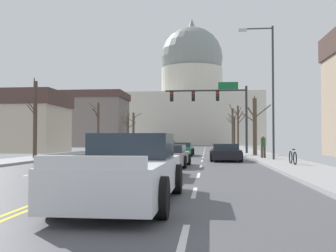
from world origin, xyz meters
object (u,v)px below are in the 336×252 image
signal_gantry (217,102)px  street_lamp_right (269,81)px  bicycle_parked (293,158)px  pickup_truck_near_04 (128,171)px  sedan_oncoming_00 (134,146)px  sedan_oncoming_01 (169,145)px  sedan_near_03 (149,163)px  sedan_near_00 (182,149)px  sedan_near_01 (225,152)px  pedestrian_00 (263,145)px  sedan_near_02 (171,156)px

signal_gantry → street_lamp_right: bearing=-74.7°
bicycle_parked → pickup_truck_near_04: bearing=-117.6°
sedan_oncoming_00 → sedan_oncoming_01: 10.83m
sedan_near_03 → pickup_truck_near_04: (0.39, -5.95, 0.19)m
sedan_near_00 → sedan_near_03: bearing=-90.1°
signal_gantry → sedan_near_01: bearing=-88.3°
signal_gantry → pedestrian_00: signal_gantry is taller
sedan_near_00 → sedan_near_03: same height
pickup_truck_near_04 → sedan_oncoming_01: bearing=94.5°
signal_gantry → bicycle_parked: bearing=-77.3°
sedan_near_01 → bicycle_parked: (3.34, -5.45, -0.07)m
sedan_near_00 → sedan_near_02: bearing=-88.8°
signal_gantry → sedan_oncoming_01: (-6.60, 19.86, -4.48)m
sedan_near_02 → sedan_near_03: 5.96m
sedan_near_01 → sedan_near_02: (-3.21, -5.93, 0.00)m
signal_gantry → sedan_near_00: bearing=-134.7°
signal_gantry → sedan_near_03: signal_gantry is taller
sedan_near_01 → sedan_near_02: 6.75m
sedan_oncoming_01 → bicycle_parked: 37.44m
sedan_near_03 → pedestrian_00: 14.77m
sedan_oncoming_01 → pedestrian_00: pedestrian_00 is taller
street_lamp_right → sedan_near_03: bearing=-119.8°
sedan_near_02 → sedan_near_03: sedan_near_02 is taller
sedan_near_01 → bicycle_parked: size_ratio=2.63×
signal_gantry → sedan_near_01: size_ratio=1.70×
pickup_truck_near_04 → signal_gantry: bearing=84.4°
sedan_near_00 → pickup_truck_near_04: (0.37, -25.32, 0.17)m
signal_gantry → sedan_near_00: size_ratio=1.68×
pickup_truck_near_04 → sedan_oncoming_01: 48.54m
sedan_near_00 → sedan_oncoming_00: sedan_oncoming_00 is taller
bicycle_parked → sedan_near_01: bearing=121.5°
street_lamp_right → sedan_near_02: street_lamp_right is taller
sedan_oncoming_00 → signal_gantry: bearing=-44.1°
sedan_oncoming_01 → sedan_near_02: bearing=-84.2°
sedan_near_00 → sedan_oncoming_00: (-6.66, 12.74, 0.00)m
sedan_near_00 → pedestrian_00: pedestrian_00 is taller
bicycle_parked → sedan_oncoming_01: bearing=105.9°
sedan_oncoming_01 → street_lamp_right: bearing=-72.8°
sedan_near_01 → pedestrian_00: 3.17m
sedan_oncoming_01 → pickup_truck_near_04: bearing=-85.5°
sedan_near_00 → sedan_near_01: 8.26m
sedan_near_01 → sedan_near_03: 12.39m
sedan_oncoming_01 → bicycle_parked: sedan_oncoming_01 is taller
sedan_near_02 → sedan_oncoming_00: (-6.94, 26.15, -0.00)m
sedan_near_01 → pedestrian_00: pedestrian_00 is taller
signal_gantry → pickup_truck_near_04: signal_gantry is taller
sedan_near_00 → sedan_near_02: (0.28, -13.42, 0.00)m
sedan_near_00 → pedestrian_00: bearing=-43.8°
sedan_near_01 → sedan_oncoming_01: size_ratio=1.01×
sedan_near_00 → street_lamp_right: bearing=-52.7°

